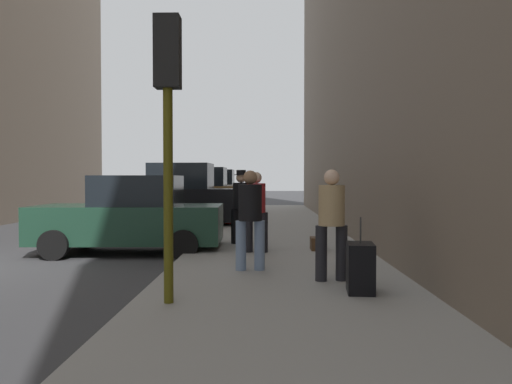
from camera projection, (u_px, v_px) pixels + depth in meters
sidewalk at (280, 265)px, 9.50m from camera, size 4.00×40.00×0.15m
parked_dark_green_sedan at (131, 217)px, 11.42m from camera, size 4.24×2.14×1.79m
parked_black_suv at (177, 198)px, 17.32m from camera, size 4.67×2.19×2.25m
parked_bronze_suv at (200, 193)px, 23.52m from camera, size 4.66×2.17×2.25m
parked_white_van at (213, 190)px, 29.44m from camera, size 4.64×2.15×2.25m
fire_hydrant at (229, 214)px, 17.22m from camera, size 0.42×0.22×0.70m
traffic_light at (168, 96)px, 6.24m from camera, size 0.32×0.32×3.60m
pedestrian_in_tan_coat at (332, 219)px, 7.64m from camera, size 0.52×0.45×1.71m
pedestrian_in_jeans at (250, 215)px, 8.52m from camera, size 0.51×0.42×1.71m
pedestrian_with_fedora at (241, 203)px, 11.98m from camera, size 0.52×0.46×1.78m
pedestrian_in_red_jacket at (256, 207)px, 10.61m from camera, size 0.51×0.42×1.71m
rolling_suitcase at (360, 268)px, 6.87m from camera, size 0.41×0.59×1.04m
duffel_bag at (318, 244)px, 10.96m from camera, size 0.32×0.44×0.28m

